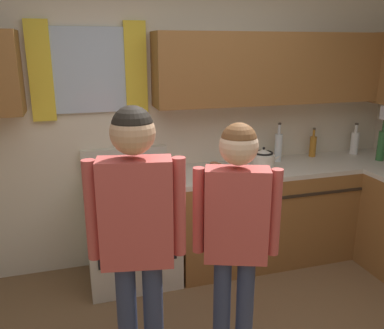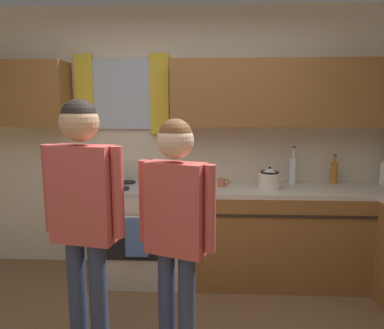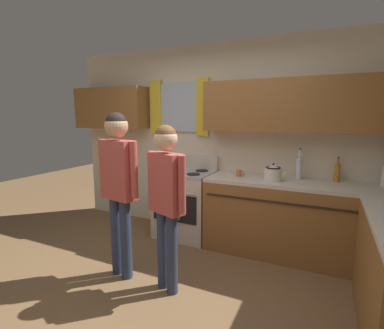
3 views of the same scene
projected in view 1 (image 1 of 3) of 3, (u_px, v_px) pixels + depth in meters
name	position (u px, v px, depth m)	size (l,w,h in m)	color
back_wall_unit	(168.00, 103.00, 3.51)	(4.60, 0.42, 2.60)	beige
kitchen_counter_run	(347.00, 223.00, 3.56)	(2.26, 2.07, 0.90)	brown
stove_oven	(132.00, 228.00, 3.42)	(0.74, 0.67, 1.10)	beige
bottle_tall_clear	(278.00, 147.00, 3.79)	(0.07, 0.07, 0.37)	silver
bottle_oil_amber	(313.00, 146.00, 3.96)	(0.06, 0.06, 0.29)	#B27223
bottle_milk_white	(355.00, 142.00, 4.05)	(0.08, 0.08, 0.31)	white
bottle_wine_green	(382.00, 145.00, 3.81)	(0.08, 0.08, 0.39)	#2D6633
cup_terracotta	(215.00, 167.00, 3.51)	(0.11, 0.07, 0.08)	#B76642
stovetop_kettle	(263.00, 159.00, 3.53)	(0.27, 0.20, 0.21)	silver
adult_left	(137.00, 224.00, 2.11)	(0.51, 0.23, 1.68)	#2D3856
adult_in_plaid	(236.00, 225.00, 2.26)	(0.46, 0.26, 1.57)	#2D3856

